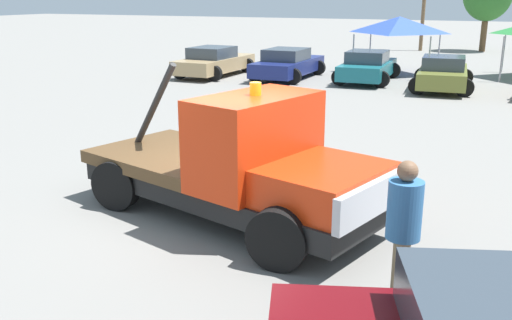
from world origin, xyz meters
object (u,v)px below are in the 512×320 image
(parked_car_teal, at_px, (368,67))
(parked_car_tan, at_px, (214,62))
(tow_truck, at_px, (244,168))
(parked_car_olive, at_px, (443,73))
(canopy_tent_blue, at_px, (399,25))
(parked_car_navy, at_px, (288,64))
(person_near_truck, at_px, (403,225))

(parked_car_teal, bearing_deg, parked_car_tan, 96.10)
(tow_truck, bearing_deg, parked_car_olive, 100.75)
(canopy_tent_blue, bearing_deg, parked_car_navy, -140.01)
(parked_car_teal, bearing_deg, parked_car_navy, 95.52)
(parked_car_tan, height_order, parked_car_olive, same)
(parked_car_navy, bearing_deg, canopy_tent_blue, -49.70)
(parked_car_tan, relative_size, parked_car_navy, 1.00)
(tow_truck, distance_m, person_near_truck, 3.33)
(parked_car_navy, bearing_deg, parked_car_olive, -93.80)
(tow_truck, distance_m, parked_car_olive, 15.53)
(tow_truck, bearing_deg, parked_car_tan, 135.47)
(tow_truck, height_order, person_near_truck, tow_truck)
(parked_car_tan, bearing_deg, parked_car_olive, -88.48)
(person_near_truck, xyz_separation_m, parked_car_teal, (-4.69, 18.13, -0.41))
(tow_truck, height_order, parked_car_tan, tow_truck)
(parked_car_tan, bearing_deg, tow_truck, -149.23)
(parked_car_tan, relative_size, parked_car_teal, 1.06)
(parked_car_tan, xyz_separation_m, canopy_tent_blue, (7.60, 4.04, 1.63))
(parked_car_navy, distance_m, parked_car_teal, 3.52)
(canopy_tent_blue, bearing_deg, parked_car_olive, -57.48)
(parked_car_teal, height_order, parked_car_olive, same)
(parked_car_olive, bearing_deg, parked_car_teal, 68.74)
(parked_car_tan, xyz_separation_m, parked_car_olive, (10.14, 0.06, -0.00))
(parked_car_navy, xyz_separation_m, canopy_tent_blue, (4.17, 3.50, 1.63))
(tow_truck, relative_size, parked_car_navy, 1.20)
(parked_car_navy, relative_size, parked_car_teal, 1.07)
(canopy_tent_blue, bearing_deg, person_near_truck, -79.26)
(tow_truck, relative_size, parked_car_teal, 1.28)
(person_near_truck, height_order, parked_car_teal, person_near_truck)
(person_near_truck, relative_size, parked_car_olive, 0.41)
(person_near_truck, relative_size, parked_car_navy, 0.38)
(parked_car_teal, xyz_separation_m, canopy_tent_blue, (0.68, 3.02, 1.63))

